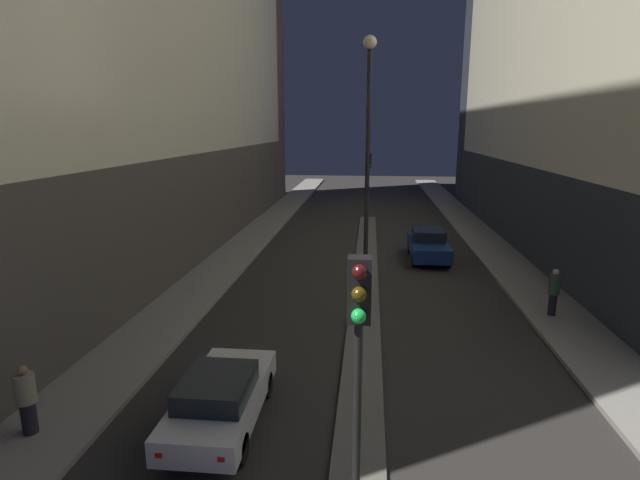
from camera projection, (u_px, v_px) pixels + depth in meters
The scene contains 8 objects.
median_strip at pixel (365, 284), 21.52m from camera, with size 1.11×32.28×0.11m.
traffic_light_near at pixel (358, 352), 6.76m from camera, with size 0.32×0.42×4.94m.
traffic_light_mid at pixel (369, 175), 31.32m from camera, with size 0.32×0.42×4.94m.
street_lamp at pixel (368, 143), 17.52m from camera, with size 0.46×0.46×9.59m.
car_left_lane at pixel (221, 398), 11.30m from camera, with size 1.73×4.16×1.35m.
car_right_lane at pixel (428, 245), 25.51m from camera, with size 1.85×4.31×1.54m.
pedestrian_on_left_sidewalk at pixel (26, 398), 10.77m from camera, with size 0.43×0.43×1.60m.
pedestrian_on_right_sidewalk at pixel (554, 291), 17.57m from camera, with size 0.37×0.37×1.71m.
Camera 1 is at (0.11, -3.51, 6.71)m, focal length 28.00 mm.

